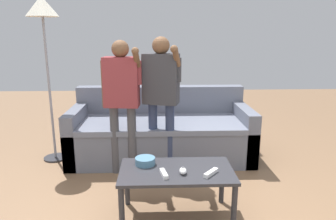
# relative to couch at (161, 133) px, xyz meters

# --- Properties ---
(ground_plane) EXTENTS (12.00, 12.00, 0.00)m
(ground_plane) POSITION_rel_couch_xyz_m (0.12, -1.41, -0.29)
(ground_plane) COLOR brown
(couch) EXTENTS (2.16, 0.95, 0.82)m
(couch) POSITION_rel_couch_xyz_m (0.00, 0.00, 0.00)
(couch) COLOR slate
(couch) RESTS_ON ground
(coffee_table) EXTENTS (0.91, 0.51, 0.43)m
(coffee_table) POSITION_rel_couch_xyz_m (0.10, -1.37, 0.08)
(coffee_table) COLOR #2D2D33
(coffee_table) RESTS_ON ground
(snack_bowl) EXTENTS (0.17, 0.17, 0.06)m
(snack_bowl) POSITION_rel_couch_xyz_m (-0.15, -1.26, 0.17)
(snack_bowl) COLOR teal
(snack_bowl) RESTS_ON coffee_table
(game_remote_nunchuk) EXTENTS (0.06, 0.09, 0.05)m
(game_remote_nunchuk) POSITION_rel_couch_xyz_m (0.15, -1.45, 0.16)
(game_remote_nunchuk) COLOR white
(game_remote_nunchuk) RESTS_ON coffee_table
(floor_lamp) EXTENTS (0.35, 0.35, 1.89)m
(floor_lamp) POSITION_rel_couch_xyz_m (-1.29, -0.07, 1.36)
(floor_lamp) COLOR #2D2D33
(floor_lamp) RESTS_ON ground
(player_center) EXTENTS (0.42, 0.40, 1.46)m
(player_center) POSITION_rel_couch_xyz_m (-0.00, -0.45, 0.63)
(player_center) COLOR #2D3856
(player_center) RESTS_ON ground
(player_left) EXTENTS (0.42, 0.33, 1.43)m
(player_left) POSITION_rel_couch_xyz_m (-0.41, -0.49, 0.61)
(player_left) COLOR #47474C
(player_left) RESTS_ON ground
(game_remote_wand_near) EXTENTS (0.07, 0.15, 0.03)m
(game_remote_wand_near) POSITION_rel_couch_xyz_m (-0.00, -1.47, 0.15)
(game_remote_wand_near) COLOR white
(game_remote_wand_near) RESTS_ON coffee_table
(game_remote_wand_far) EXTENTS (0.13, 0.15, 0.03)m
(game_remote_wand_far) POSITION_rel_couch_xyz_m (0.36, -1.47, 0.15)
(game_remote_wand_far) COLOR white
(game_remote_wand_far) RESTS_ON coffee_table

